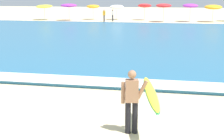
% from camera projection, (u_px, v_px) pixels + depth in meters
% --- Properties ---
extents(sea, '(120.00, 28.00, 0.14)m').
position_uv_depth(sea, '(120.00, 38.00, 26.14)').
color(sea, teal).
rests_on(sea, ground).
extents(surf_foam, '(120.00, 1.38, 0.01)m').
position_uv_depth(surf_foam, '(67.00, 80.00, 13.32)').
color(surf_foam, white).
rests_on(surf_foam, sea).
extents(surfer_with_board, '(1.16, 2.68, 1.73)m').
position_uv_depth(surfer_with_board, '(141.00, 96.00, 8.34)').
color(surfer_with_board, black).
rests_on(surfer_with_board, ground).
extents(beach_umbrella_0, '(2.27, 2.30, 2.17)m').
position_uv_depth(beach_umbrella_0, '(44.00, 6.00, 44.58)').
color(beach_umbrella_0, beige).
rests_on(beach_umbrella_0, ground).
extents(beach_umbrella_1, '(2.23, 2.24, 2.30)m').
position_uv_depth(beach_umbrella_1, '(69.00, 5.00, 43.55)').
color(beach_umbrella_1, beige).
rests_on(beach_umbrella_1, ground).
extents(beach_umbrella_2, '(1.84, 1.85, 2.10)m').
position_uv_depth(beach_umbrella_2, '(93.00, 6.00, 45.10)').
color(beach_umbrella_2, beige).
rests_on(beach_umbrella_2, ground).
extents(beach_umbrella_3, '(1.95, 1.97, 2.11)m').
position_uv_depth(beach_umbrella_3, '(117.00, 7.00, 44.91)').
color(beach_umbrella_3, beige).
rests_on(beach_umbrella_3, ground).
extents(beach_umbrella_4, '(1.89, 1.93, 2.35)m').
position_uv_depth(beach_umbrella_4, '(145.00, 6.00, 44.12)').
color(beach_umbrella_4, beige).
rests_on(beach_umbrella_4, ground).
extents(beach_umbrella_5, '(1.99, 2.00, 2.37)m').
position_uv_depth(beach_umbrella_5, '(164.00, 6.00, 41.34)').
color(beach_umbrella_5, beige).
rests_on(beach_umbrella_5, ground).
extents(beach_umbrella_6, '(2.00, 2.03, 2.40)m').
position_uv_depth(beach_umbrella_6, '(190.00, 6.00, 41.58)').
color(beach_umbrella_6, beige).
rests_on(beach_umbrella_6, ground).
extents(beach_umbrella_7, '(2.23, 2.27, 2.29)m').
position_uv_depth(beach_umbrella_7, '(213.00, 7.00, 41.21)').
color(beach_umbrella_7, beige).
rests_on(beach_umbrella_7, ground).
extents(beachgoer_near_row_left, '(0.32, 0.20, 1.58)m').
position_uv_depth(beachgoer_near_row_left, '(104.00, 15.00, 41.93)').
color(beachgoer_near_row_left, '#383842').
rests_on(beachgoer_near_row_left, ground).
extents(beachgoer_near_row_mid, '(0.32, 0.20, 1.58)m').
position_uv_depth(beachgoer_near_row_mid, '(113.00, 15.00, 42.52)').
color(beachgoer_near_row_mid, '#383842').
rests_on(beachgoer_near_row_mid, ground).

